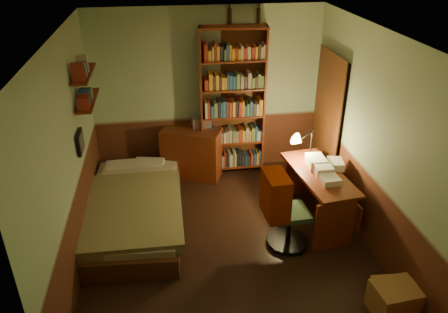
{
  "coord_description": "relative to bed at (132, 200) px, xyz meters",
  "views": [
    {
      "loc": [
        -0.69,
        -4.38,
        3.56
      ],
      "look_at": [
        0.0,
        0.25,
        1.1
      ],
      "focal_mm": 35.0,
      "sensor_mm": 36.0,
      "label": 1
    }
  ],
  "objects": [
    {
      "name": "floor",
      "position": [
        1.19,
        -0.63,
        -0.35
      ],
      "size": [
        3.5,
        4.0,
        0.02
      ],
      "primitive_type": "cube",
      "color": "black",
      "rests_on": "ground"
    },
    {
      "name": "ceiling",
      "position": [
        1.19,
        -0.63,
        2.27
      ],
      "size": [
        3.5,
        4.0,
        0.02
      ],
      "primitive_type": "cube",
      "color": "silver",
      "rests_on": "wall_back"
    },
    {
      "name": "wall_back",
      "position": [
        1.19,
        1.38,
        0.96
      ],
      "size": [
        3.5,
        0.02,
        2.6
      ],
      "primitive_type": "cube",
      "color": "#99B88E",
      "rests_on": "ground"
    },
    {
      "name": "wall_left",
      "position": [
        -0.57,
        -0.63,
        0.96
      ],
      "size": [
        0.02,
        4.0,
        2.6
      ],
      "primitive_type": "cube",
      "color": "#99B88E",
      "rests_on": "ground"
    },
    {
      "name": "wall_right",
      "position": [
        2.95,
        -0.63,
        0.96
      ],
      "size": [
        0.02,
        4.0,
        2.6
      ],
      "primitive_type": "cube",
      "color": "#99B88E",
      "rests_on": "ground"
    },
    {
      "name": "wall_front",
      "position": [
        1.19,
        -2.64,
        0.96
      ],
      "size": [
        3.5,
        0.02,
        2.6
      ],
      "primitive_type": "cube",
      "color": "#99B88E",
      "rests_on": "ground"
    },
    {
      "name": "doorway",
      "position": [
        2.91,
        0.67,
        0.66
      ],
      "size": [
        0.06,
        0.9,
        2.0
      ],
      "primitive_type": "cube",
      "color": "black",
      "rests_on": "ground"
    },
    {
      "name": "door_trim",
      "position": [
        2.87,
        0.67,
        0.66
      ],
      "size": [
        0.02,
        0.98,
        2.08
      ],
      "primitive_type": "cube",
      "color": "#4B2711",
      "rests_on": "ground"
    },
    {
      "name": "bed",
      "position": [
        0.0,
        0.0,
        0.0
      ],
      "size": [
        1.37,
        2.37,
        0.68
      ],
      "primitive_type": "cube",
      "rotation": [
        0.0,
        0.0,
        -0.06
      ],
      "color": "olive",
      "rests_on": "ground"
    },
    {
      "name": "dresser",
      "position": [
        0.9,
        1.14,
        0.06
      ],
      "size": [
        1.0,
        0.75,
        0.8
      ],
      "primitive_type": "cube",
      "rotation": [
        0.0,
        0.0,
        -0.38
      ],
      "color": "#5D230F",
      "rests_on": "ground"
    },
    {
      "name": "mini_stereo",
      "position": [
        1.07,
        1.26,
        0.54
      ],
      "size": [
        0.3,
        0.24,
        0.16
      ],
      "primitive_type": "cube",
      "rotation": [
        0.0,
        0.0,
        0.04
      ],
      "color": "#B2B2B7",
      "rests_on": "dresser"
    },
    {
      "name": "bookshelf",
      "position": [
        1.56,
        1.22,
        0.82
      ],
      "size": [
        1.02,
        0.4,
        2.33
      ],
      "primitive_type": "cube",
      "rotation": [
        0.0,
        0.0,
        -0.09
      ],
      "color": "#5D230F",
      "rests_on": "ground"
    },
    {
      "name": "bottle_left",
      "position": [
        1.52,
        1.33,
        2.1
      ],
      "size": [
        0.08,
        0.08,
        0.22
      ],
      "primitive_type": "cylinder",
      "rotation": [
        0.0,
        0.0,
        0.32
      ],
      "color": "black",
      "rests_on": "bookshelf"
    },
    {
      "name": "bottle_right",
      "position": [
        1.94,
        1.33,
        2.1
      ],
      "size": [
        0.08,
        0.08,
        0.21
      ],
      "primitive_type": "cylinder",
      "rotation": [
        0.0,
        0.0,
        -0.41
      ],
      "color": "black",
      "rests_on": "bookshelf"
    },
    {
      "name": "desk",
      "position": [
        2.46,
        -0.29,
        0.02
      ],
      "size": [
        0.71,
        1.4,
        0.72
      ],
      "primitive_type": "cube",
      "rotation": [
        0.0,
        0.0,
        0.12
      ],
      "color": "#5D230F",
      "rests_on": "ground"
    },
    {
      "name": "paper_stack",
      "position": [
        2.71,
        -0.19,
        0.43
      ],
      "size": [
        0.24,
        0.29,
        0.11
      ],
      "primitive_type": "cube",
      "rotation": [
        0.0,
        0.0,
        -0.18
      ],
      "color": "silver",
      "rests_on": "desk"
    },
    {
      "name": "desk_lamp",
      "position": [
        2.49,
        0.18,
        0.71
      ],
      "size": [
        0.21,
        0.21,
        0.66
      ],
      "primitive_type": "cone",
      "rotation": [
        0.0,
        0.0,
        0.06
      ],
      "color": "black",
      "rests_on": "desk"
    },
    {
      "name": "office_chair",
      "position": [
        1.94,
        -0.78,
        0.13
      ],
      "size": [
        0.49,
        0.44,
        0.94
      ],
      "primitive_type": "cube",
      "rotation": [
        0.0,
        0.0,
        0.05
      ],
      "color": "#2C4B2E",
      "rests_on": "ground"
    },
    {
      "name": "red_jacket",
      "position": [
        1.71,
        -0.82,
        0.88
      ],
      "size": [
        0.28,
        0.48,
        0.55
      ],
      "primitive_type": "cube",
      "rotation": [
        0.0,
        0.0,
        -0.06
      ],
      "color": "#9F2B06",
      "rests_on": "office_chair"
    },
    {
      "name": "wall_shelf_lower",
      "position": [
        -0.45,
        0.47,
        1.26
      ],
      "size": [
        0.2,
        0.9,
        0.03
      ],
      "primitive_type": "cube",
      "color": "#5D230F",
      "rests_on": "wall_left"
    },
    {
      "name": "wall_shelf_upper",
      "position": [
        -0.45,
        0.47,
        1.61
      ],
      "size": [
        0.2,
        0.9,
        0.03
      ],
      "primitive_type": "cube",
      "color": "#5D230F",
      "rests_on": "wall_left"
    },
    {
      "name": "framed_picture",
      "position": [
        -0.53,
        -0.03,
        0.91
      ],
      "size": [
        0.04,
        0.32,
        0.26
      ],
      "primitive_type": "cube",
      "color": "black",
      "rests_on": "wall_left"
    },
    {
      "name": "cardboard_box_a",
      "position": [
        2.72,
        -2.02,
        -0.17
      ],
      "size": [
        0.48,
        0.4,
        0.34
      ],
      "primitive_type": "cube",
      "rotation": [
        0.0,
        0.0,
        0.09
      ],
      "color": "#A87A47",
      "rests_on": "ground"
    },
    {
      "name": "cardboard_box_b",
      "position": [
        2.75,
        -1.88,
        -0.22
      ],
      "size": [
        0.37,
        0.32,
        0.25
      ],
      "primitive_type": "cube",
      "rotation": [
        0.0,
        0.0,
        -0.06
      ],
      "color": "#A87A47",
      "rests_on": "ground"
    }
  ]
}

